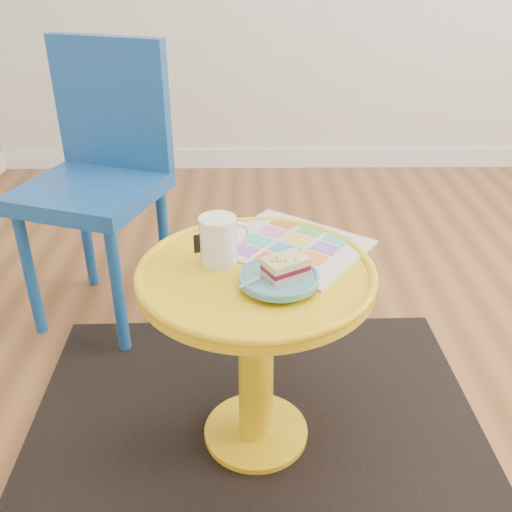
{
  "coord_description": "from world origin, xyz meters",
  "views": [
    {
      "loc": [
        -0.48,
        -1.39,
        1.23
      ],
      "look_at": [
        -0.46,
        -0.22,
        0.58
      ],
      "focal_mm": 40.0,
      "sensor_mm": 36.0,
      "label": 1
    }
  ],
  "objects_px": {
    "side_table": "(256,323)",
    "mug": "(219,239)",
    "newspaper": "(291,245)",
    "plate": "(279,279)",
    "chair": "(100,167)"
  },
  "relations": [
    {
      "from": "chair",
      "to": "plate",
      "type": "height_order",
      "value": "chair"
    },
    {
      "from": "chair",
      "to": "newspaper",
      "type": "bearing_deg",
      "value": -23.44
    },
    {
      "from": "side_table",
      "to": "chair",
      "type": "bearing_deg",
      "value": 127.3
    },
    {
      "from": "side_table",
      "to": "chair",
      "type": "distance_m",
      "value": 0.88
    },
    {
      "from": "side_table",
      "to": "newspaper",
      "type": "relative_size",
      "value": 1.64
    },
    {
      "from": "newspaper",
      "to": "plate",
      "type": "xyz_separation_m",
      "value": [
        -0.04,
        -0.19,
        0.02
      ]
    },
    {
      "from": "side_table",
      "to": "mug",
      "type": "relative_size",
      "value": 4.53
    },
    {
      "from": "mug",
      "to": "side_table",
      "type": "bearing_deg",
      "value": -48.25
    },
    {
      "from": "chair",
      "to": "newspaper",
      "type": "distance_m",
      "value": 0.84
    },
    {
      "from": "side_table",
      "to": "chair",
      "type": "relative_size",
      "value": 0.59
    },
    {
      "from": "chair",
      "to": "mug",
      "type": "height_order",
      "value": "chair"
    },
    {
      "from": "side_table",
      "to": "chair",
      "type": "height_order",
      "value": "chair"
    },
    {
      "from": "mug",
      "to": "plate",
      "type": "xyz_separation_m",
      "value": [
        0.14,
        -0.12,
        -0.04
      ]
    },
    {
      "from": "chair",
      "to": "plate",
      "type": "distance_m",
      "value": 0.95
    },
    {
      "from": "newspaper",
      "to": "mug",
      "type": "bearing_deg",
      "value": -120.97
    }
  ]
}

